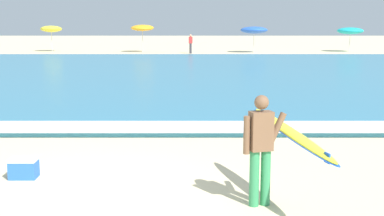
{
  "coord_description": "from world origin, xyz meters",
  "views": [
    {
      "loc": [
        1.74,
        -8.08,
        2.86
      ],
      "look_at": [
        1.79,
        2.05,
        1.1
      ],
      "focal_mm": 48.34,
      "sensor_mm": 36.0,
      "label": 1
    }
  ],
  "objects": [
    {
      "name": "ground_plane",
      "position": [
        0.0,
        0.0,
        0.0
      ],
      "size": [
        160.0,
        160.0,
        0.0
      ],
      "primitive_type": "plane",
      "color": "beige"
    },
    {
      "name": "sea",
      "position": [
        0.0,
        18.18,
        0.07
      ],
      "size": [
        120.0,
        28.0,
        0.14
      ],
      "primitive_type": "cube",
      "color": "teal",
      "rests_on": "ground"
    },
    {
      "name": "surf_foam",
      "position": [
        0.0,
        4.78,
        0.15
      ],
      "size": [
        120.0,
        1.45,
        0.01
      ],
      "primitive_type": "cube",
      "color": "white",
      "rests_on": "sea"
    },
    {
      "name": "surfer_with_board",
      "position": [
        3.02,
        -0.38,
        1.03
      ],
      "size": [
        1.26,
        2.83,
        1.73
      ],
      "color": "#338E56",
      "rests_on": "ground"
    },
    {
      "name": "beach_umbrella_0",
      "position": [
        -10.55,
        37.47,
        1.96
      ],
      "size": [
        1.83,
        1.86,
        2.3
      ],
      "color": "beige",
      "rests_on": "ground"
    },
    {
      "name": "beach_umbrella_1",
      "position": [
        -2.49,
        36.44,
        2.08
      ],
      "size": [
        1.95,
        1.98,
        2.4
      ],
      "color": "beige",
      "rests_on": "ground"
    },
    {
      "name": "beach_umbrella_2",
      "position": [
        6.99,
        36.03,
        1.9
      ],
      "size": [
        2.29,
        2.29,
        2.21
      ],
      "color": "beige",
      "rests_on": "ground"
    },
    {
      "name": "beach_umbrella_3",
      "position": [
        15.47,
        37.14,
        1.81
      ],
      "size": [
        2.26,
        2.26,
        2.12
      ],
      "color": "beige",
      "rests_on": "ground"
    },
    {
      "name": "beachgoer_near_row_left",
      "position": [
        1.63,
        34.93,
        0.84
      ],
      "size": [
        0.32,
        0.2,
        1.58
      ],
      "color": "#383842",
      "rests_on": "ground"
    },
    {
      "name": "cooler_box",
      "position": [
        -1.31,
        0.95,
        0.19
      ],
      "size": [
        0.49,
        0.35,
        0.37
      ],
      "color": "blue",
      "rests_on": "ground"
    }
  ]
}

